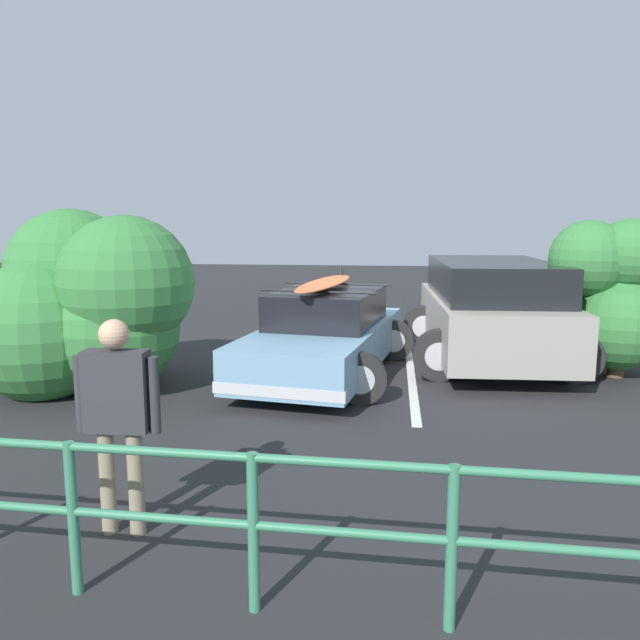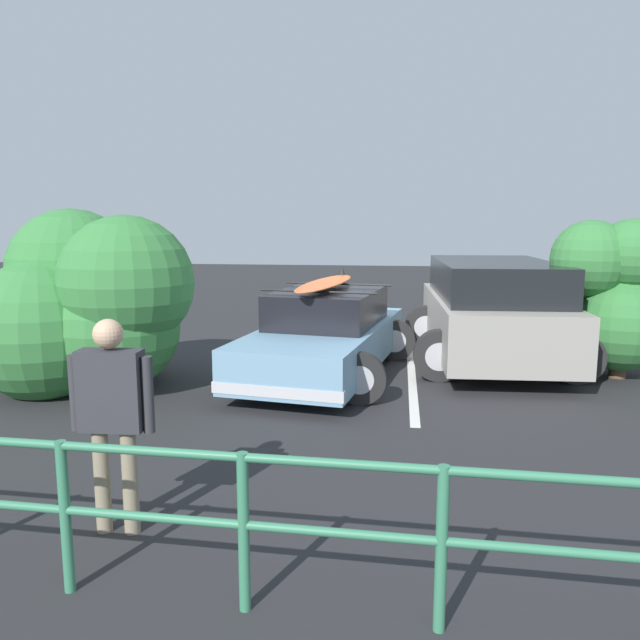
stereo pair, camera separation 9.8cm
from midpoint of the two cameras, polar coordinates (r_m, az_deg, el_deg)
ground_plane at (r=10.28m, az=3.43°, el=-4.11°), size 44.00×44.00×0.02m
parking_stripe at (r=9.51m, az=8.07°, el=-5.22°), size 0.12×4.58×0.00m
sedan_car at (r=9.47m, az=0.19°, el=-1.34°), size 2.77×4.50×1.57m
suv_car at (r=10.64m, az=15.12°, el=0.90°), size 2.83×4.47×1.68m
person_bystander at (r=4.88m, az=-18.56°, el=-7.58°), size 0.64×0.22×1.65m
railing_fence at (r=3.79m, az=2.01°, el=-17.58°), size 8.20×0.40×1.01m
bush_near_left at (r=9.31m, az=-20.40°, el=1.26°), size 3.05×2.82×2.60m
bush_near_right at (r=10.27m, az=25.24°, el=1.87°), size 1.76×1.51×2.37m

